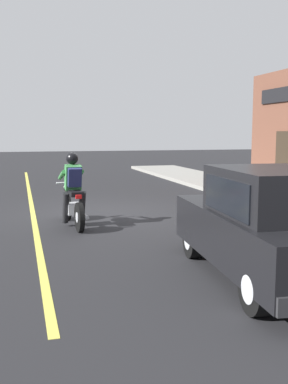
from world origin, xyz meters
The scene contains 7 objects.
ground_plane centered at (0.00, 0.00, 0.00)m, with size 80.00×80.00×0.00m, color black.
sidewalk_curb centered at (5.43, 3.00, 0.07)m, with size 2.60×22.00×0.14m, color gray.
lane_stripe centered at (-1.80, 3.00, 0.00)m, with size 0.12×19.80×0.01m, color #D1C64C.
motorcycle_with_rider centered at (-0.98, -1.40, 0.68)m, with size 0.59×2.02×1.62m.
car_hatchback centered at (1.24, -5.81, 0.77)m, with size 1.94×3.90×1.57m.
fire_hydrant centered at (5.15, 1.22, 0.57)m, with size 0.36×0.24×0.88m.
traffic_cone centered at (5.18, 3.99, 0.43)m, with size 0.36×0.36×0.60m.
Camera 1 is at (-2.06, -11.21, 2.04)m, focal length 42.00 mm.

